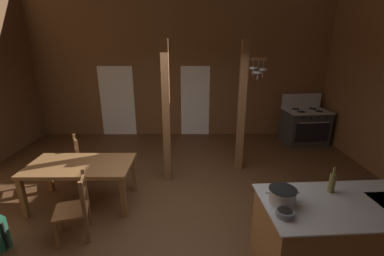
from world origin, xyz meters
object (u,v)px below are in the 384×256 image
Objects in this scene: dining_table at (81,169)px; stockpot_on_counter at (282,196)px; mixing_bowl_on_counter at (285,213)px; bottle_tall_on_counter at (332,182)px; ladderback_chair_by_post at (75,208)px; stove_range at (305,126)px; ladderback_chair_near_window at (86,159)px; kitchen_island at (350,236)px.

stockpot_on_counter is at bearing -25.53° from dining_table.
bottle_tall_on_counter is at bearing 32.29° from mixing_bowl_on_counter.
ladderback_chair_by_post is (0.23, -0.81, -0.20)m from dining_table.
stove_range is 5.66m from ladderback_chair_near_window.
stockpot_on_counter is 2.00× the size of mixing_bowl_on_counter.
dining_table is at bearing 150.21° from mixing_bowl_on_counter.
mixing_bowl_on_counter is at bearing -17.21° from ladderback_chair_by_post.
kitchen_island is 6.64× the size of bottle_tall_on_counter.
dining_table is at bearing 159.68° from kitchen_island.
kitchen_island is at bearing -0.75° from stockpot_on_counter.
stove_range is at bearing 37.58° from ladderback_chair_by_post.
mixing_bowl_on_counter reaches higher than kitchen_island.
ladderback_chair_by_post is 2.76m from stockpot_on_counter.
mixing_bowl_on_counter is at bearing -29.79° from dining_table.
ladderback_chair_by_post is (0.48, -1.61, 0.00)m from ladderback_chair_near_window.
ladderback_chair_by_post is 2.77m from mixing_bowl_on_counter.
stove_range reaches higher than mixing_bowl_on_counter.
stove_range is at bearing 21.49° from ladderback_chair_near_window.
stockpot_on_counter reaches higher than mixing_bowl_on_counter.
stove_range reaches higher than bottle_tall_on_counter.
kitchen_island is 1.67× the size of stove_range.
stove_range is 1.39× the size of ladderback_chair_near_window.
kitchen_island is at bearing -20.32° from dining_table.
bottle_tall_on_counter reaches higher than dining_table.
kitchen_island is 1.07m from mixing_bowl_on_counter.
ladderback_chair_near_window is 5.02× the size of mixing_bowl_on_counter.
bottle_tall_on_counter is (3.80, -1.96, 0.60)m from ladderback_chair_near_window.
kitchen_island is at bearing 14.29° from mixing_bowl_on_counter.
stove_range is at bearing 73.33° from kitchen_island.
ladderback_chair_near_window is 2.85× the size of bottle_tall_on_counter.
dining_table is 9.00× the size of mixing_bowl_on_counter.
stockpot_on_counter is at bearing -116.74° from stove_range.
kitchen_island is 3.56m from ladderback_chair_by_post.
mixing_bowl_on_counter is 0.86m from bottle_tall_on_counter.
mixing_bowl_on_counter reaches higher than dining_table.
mixing_bowl_on_counter is at bearing -115.99° from stove_range.
mixing_bowl_on_counter is 0.57× the size of bottle_tall_on_counter.
stove_range reaches higher than kitchen_island.
mixing_bowl_on_counter is (2.60, -0.80, 0.50)m from ladderback_chair_by_post.
bottle_tall_on_counter reaches higher than ladderback_chair_by_post.
kitchen_island is at bearing -9.25° from ladderback_chair_by_post.
stove_range is 1.39× the size of ladderback_chair_by_post.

